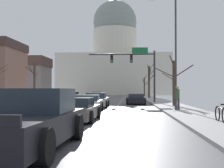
{
  "coord_description": "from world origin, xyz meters",
  "views": [
    {
      "loc": [
        4.67,
        -18.37,
        1.59
      ],
      "look_at": [
        1.49,
        36.12,
        2.59
      ],
      "focal_mm": 48.76,
      "sensor_mm": 36.0,
      "label": 1
    }
  ],
  "objects_px": {
    "sedan_near_03": "(76,110)",
    "street_lamp_right": "(172,42)",
    "sedan_near_00": "(136,99)",
    "pedestrian_00": "(177,97)",
    "sedan_oncoming_02": "(97,95)",
    "pickup_truck_near_04": "(31,122)",
    "signal_gantry": "(135,63)",
    "sedan_near_02": "(88,104)",
    "sedan_near_01": "(97,100)",
    "bicycle_parked": "(221,114)",
    "sedan_oncoming_00": "(61,97)",
    "sedan_oncoming_01": "(73,96)"
  },
  "relations": [
    {
      "from": "sedan_oncoming_02",
      "to": "pedestrian_00",
      "type": "xyz_separation_m",
      "value": [
        10.01,
        -38.92,
        0.53
      ]
    },
    {
      "from": "pedestrian_00",
      "to": "pickup_truck_near_04",
      "type": "bearing_deg",
      "value": -113.76
    },
    {
      "from": "pickup_truck_near_04",
      "to": "sedan_oncoming_00",
      "type": "bearing_deg",
      "value": 101.55
    },
    {
      "from": "street_lamp_right",
      "to": "pickup_truck_near_04",
      "type": "bearing_deg",
      "value": -111.1
    },
    {
      "from": "sedan_oncoming_01",
      "to": "bicycle_parked",
      "type": "bearing_deg",
      "value": -69.99
    },
    {
      "from": "sedan_near_01",
      "to": "sedan_oncoming_00",
      "type": "height_order",
      "value": "sedan_near_01"
    },
    {
      "from": "pedestrian_00",
      "to": "sedan_near_02",
      "type": "bearing_deg",
      "value": -179.2
    },
    {
      "from": "street_lamp_right",
      "to": "pickup_truck_near_04",
      "type": "relative_size",
      "value": 1.55
    },
    {
      "from": "signal_gantry",
      "to": "street_lamp_right",
      "type": "bearing_deg",
      "value": -78.43
    },
    {
      "from": "sedan_near_00",
      "to": "pedestrian_00",
      "type": "height_order",
      "value": "pedestrian_00"
    },
    {
      "from": "signal_gantry",
      "to": "sedan_near_00",
      "type": "bearing_deg",
      "value": -90.57
    },
    {
      "from": "sedan_near_01",
      "to": "sedan_near_03",
      "type": "distance_m",
      "value": 12.14
    },
    {
      "from": "sedan_near_03",
      "to": "pedestrian_00",
      "type": "bearing_deg",
      "value": 46.84
    },
    {
      "from": "sedan_near_00",
      "to": "sedan_near_02",
      "type": "distance_m",
      "value": 11.95
    },
    {
      "from": "bicycle_parked",
      "to": "sedan_oncoming_00",
      "type": "bearing_deg",
      "value": 115.23
    },
    {
      "from": "sedan_near_00",
      "to": "sedan_near_01",
      "type": "relative_size",
      "value": 0.99
    },
    {
      "from": "sedan_oncoming_00",
      "to": "bicycle_parked",
      "type": "relative_size",
      "value": 2.66
    },
    {
      "from": "pedestrian_00",
      "to": "sedan_oncoming_02",
      "type": "bearing_deg",
      "value": 104.42
    },
    {
      "from": "sedan_near_03",
      "to": "street_lamp_right",
      "type": "bearing_deg",
      "value": 53.83
    },
    {
      "from": "sedan_near_01",
      "to": "sedan_oncoming_00",
      "type": "relative_size",
      "value": 0.93
    },
    {
      "from": "sedan_near_02",
      "to": "sedan_oncoming_02",
      "type": "bearing_deg",
      "value": 95.31
    },
    {
      "from": "sedan_near_00",
      "to": "sedan_near_03",
      "type": "height_order",
      "value": "sedan_near_03"
    },
    {
      "from": "sedan_near_03",
      "to": "sedan_oncoming_02",
      "type": "bearing_deg",
      "value": 94.97
    },
    {
      "from": "sedan_oncoming_02",
      "to": "sedan_near_01",
      "type": "bearing_deg",
      "value": -83.71
    },
    {
      "from": "signal_gantry",
      "to": "sedan_oncoming_01",
      "type": "height_order",
      "value": "signal_gantry"
    },
    {
      "from": "sedan_near_01",
      "to": "sedan_oncoming_02",
      "type": "distance_m",
      "value": 33.45
    },
    {
      "from": "sedan_near_00",
      "to": "sedan_near_02",
      "type": "xyz_separation_m",
      "value": [
        -3.67,
        -11.37,
        0.04
      ]
    },
    {
      "from": "sedan_near_03",
      "to": "sedan_near_00",
      "type": "bearing_deg",
      "value": 79.3
    },
    {
      "from": "sedan_near_01",
      "to": "pickup_truck_near_04",
      "type": "relative_size",
      "value": 0.78
    },
    {
      "from": "sedan_near_00",
      "to": "pickup_truck_near_04",
      "type": "distance_m",
      "value": 25.2
    },
    {
      "from": "sedan_near_01",
      "to": "sedan_oncoming_00",
      "type": "bearing_deg",
      "value": 113.23
    },
    {
      "from": "sedan_near_03",
      "to": "sedan_oncoming_00",
      "type": "bearing_deg",
      "value": 104.32
    },
    {
      "from": "sedan_near_03",
      "to": "signal_gantry",
      "type": "bearing_deg",
      "value": 80.78
    },
    {
      "from": "sedan_oncoming_00",
      "to": "bicycle_parked",
      "type": "bearing_deg",
      "value": -64.77
    },
    {
      "from": "sedan_near_01",
      "to": "bicycle_parked",
      "type": "relative_size",
      "value": 2.47
    },
    {
      "from": "sedan_near_00",
      "to": "sedan_near_01",
      "type": "distance_m",
      "value": 6.69
    },
    {
      "from": "sedan_near_00",
      "to": "sedan_near_02",
      "type": "height_order",
      "value": "sedan_near_02"
    },
    {
      "from": "sedan_near_00",
      "to": "sedan_near_01",
      "type": "height_order",
      "value": "sedan_near_01"
    },
    {
      "from": "sedan_oncoming_02",
      "to": "pedestrian_00",
      "type": "height_order",
      "value": "pedestrian_00"
    },
    {
      "from": "sedan_near_01",
      "to": "sedan_near_02",
      "type": "xyz_separation_m",
      "value": [
        -0.04,
        -5.76,
        -0.03
      ]
    },
    {
      "from": "sedan_oncoming_00",
      "to": "pedestrian_00",
      "type": "xyz_separation_m",
      "value": [
        13.3,
        -21.88,
        0.52
      ]
    },
    {
      "from": "sedan_near_00",
      "to": "sedan_near_02",
      "type": "bearing_deg",
      "value": -107.88
    },
    {
      "from": "sedan_oncoming_02",
      "to": "pickup_truck_near_04",
      "type": "bearing_deg",
      "value": -85.67
    },
    {
      "from": "pickup_truck_near_04",
      "to": "sedan_near_01",
      "type": "bearing_deg",
      "value": 90.93
    },
    {
      "from": "sedan_oncoming_02",
      "to": "sedan_oncoming_01",
      "type": "bearing_deg",
      "value": -108.74
    },
    {
      "from": "sedan_near_01",
      "to": "signal_gantry",
      "type": "bearing_deg",
      "value": 67.21
    },
    {
      "from": "sedan_oncoming_00",
      "to": "sedan_oncoming_02",
      "type": "distance_m",
      "value": 17.36
    },
    {
      "from": "sedan_near_01",
      "to": "pickup_truck_near_04",
      "type": "distance_m",
      "value": 19.37
    },
    {
      "from": "signal_gantry",
      "to": "bicycle_parked",
      "type": "bearing_deg",
      "value": -81.32
    },
    {
      "from": "sedan_near_03",
      "to": "sedan_oncoming_02",
      "type": "xyz_separation_m",
      "value": [
        -3.94,
        45.38,
        -0.0
      ]
    }
  ]
}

